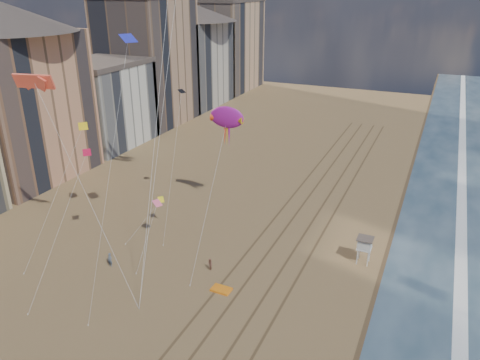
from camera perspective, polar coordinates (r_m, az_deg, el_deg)
name	(u,v)px	position (r m, az deg, el deg)	size (l,w,h in m)	color
wet_sand	(427,233)	(67.87, 21.85, -6.04)	(260.00, 260.00, 0.00)	#42301E
foam	(461,240)	(68.04, 25.37, -6.58)	(260.00, 260.00, 0.00)	white
tracks	(287,243)	(61.19, 5.71, -7.60)	(7.68, 120.00, 0.01)	brown
buildings	(133,69)	(108.64, -12.94, 13.07)	(34.72, 131.35, 29.00)	#C6B284
lifeguard_stand	(365,244)	(57.47, 14.96, -7.53)	(1.85, 1.85, 3.35)	silver
grounded_kite	(221,289)	(52.31, -2.29, -13.19)	(2.15, 1.37, 0.24)	orange
show_kite	(227,118)	(63.62, -1.62, 7.61)	(4.74, 9.66, 22.85)	#99178C
kite_flyer_a	(110,260)	(57.92, -15.57, -9.34)	(0.62, 0.41, 1.71)	#525C6A
kite_flyer_b	(210,264)	(55.31, -3.71, -10.24)	(0.72, 0.56, 1.49)	#8C5947
small_kites	(127,124)	(56.08, -13.56, 6.68)	(13.52, 15.61, 22.61)	red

